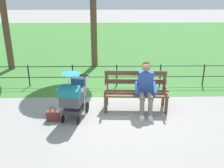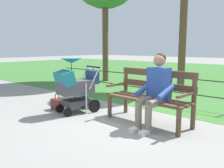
# 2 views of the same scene
# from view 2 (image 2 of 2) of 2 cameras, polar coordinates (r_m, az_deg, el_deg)

# --- Properties ---
(ground_plane) EXTENTS (60.00, 60.00, 0.00)m
(ground_plane) POSITION_cam_2_polar(r_m,az_deg,el_deg) (4.69, 3.89, -8.22)
(ground_plane) COLOR gray
(park_bench) EXTENTS (1.62, 0.67, 0.96)m
(park_bench) POSITION_cam_2_polar(r_m,az_deg,el_deg) (4.42, 9.26, -2.35)
(park_bench) COLOR brown
(park_bench) RESTS_ON ground
(person_on_bench) EXTENTS (0.55, 0.74, 1.28)m
(person_on_bench) POSITION_cam_2_polar(r_m,az_deg,el_deg) (4.09, 10.23, -1.10)
(person_on_bench) COLOR slate
(person_on_bench) RESTS_ON ground
(stroller) EXTENTS (0.66, 0.96, 1.15)m
(stroller) POSITION_cam_2_polar(r_m,az_deg,el_deg) (5.03, -8.82, -0.21)
(stroller) COLOR black
(stroller) RESTS_ON ground
(handbag) EXTENTS (0.32, 0.14, 0.37)m
(handbag) POSITION_cam_2_polar(r_m,az_deg,el_deg) (5.42, -12.93, -4.71)
(handbag) COLOR brown
(handbag) RESTS_ON ground
(park_fence) EXTENTS (8.30, 0.04, 0.70)m
(park_fence) POSITION_cam_2_polar(r_m,az_deg,el_deg) (5.87, 16.43, -0.89)
(park_fence) COLOR black
(park_fence) RESTS_ON ground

